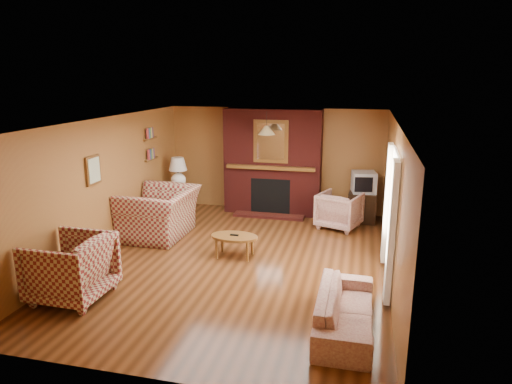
% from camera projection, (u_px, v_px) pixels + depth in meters
% --- Properties ---
extents(floor, '(6.50, 6.50, 0.00)m').
position_uv_depth(floor, '(238.00, 261.00, 7.89)').
color(floor, '#40210D').
rests_on(floor, ground).
extents(ceiling, '(6.50, 6.50, 0.00)m').
position_uv_depth(ceiling, '(236.00, 122.00, 7.29)').
color(ceiling, white).
rests_on(ceiling, wall_back).
extents(wall_back, '(6.50, 0.00, 6.50)m').
position_uv_depth(wall_back, '(275.00, 160.00, 10.65)').
color(wall_back, olive).
rests_on(wall_back, floor).
extents(wall_front, '(6.50, 0.00, 6.50)m').
position_uv_depth(wall_front, '(149.00, 275.00, 4.53)').
color(wall_front, olive).
rests_on(wall_front, floor).
extents(wall_left, '(0.00, 6.50, 6.50)m').
position_uv_depth(wall_left, '(103.00, 186.00, 8.16)').
color(wall_left, olive).
rests_on(wall_left, floor).
extents(wall_right, '(0.00, 6.50, 6.50)m').
position_uv_depth(wall_right, '(393.00, 204.00, 7.03)').
color(wall_right, olive).
rests_on(wall_right, floor).
extents(fireplace, '(2.20, 0.82, 2.40)m').
position_uv_depth(fireplace, '(273.00, 163.00, 10.41)').
color(fireplace, '#4D1410').
rests_on(fireplace, floor).
extents(window_right, '(0.10, 1.85, 2.00)m').
position_uv_depth(window_right, '(390.00, 212.00, 6.87)').
color(window_right, silver).
rests_on(window_right, wall_right).
extents(bookshelf, '(0.09, 0.55, 0.71)m').
position_uv_depth(bookshelf, '(152.00, 145.00, 9.82)').
color(bookshelf, brown).
rests_on(bookshelf, wall_left).
extents(botanical_print, '(0.05, 0.40, 0.50)m').
position_uv_depth(botanical_print, '(93.00, 170.00, 7.78)').
color(botanical_print, brown).
rests_on(botanical_print, wall_left).
extents(pendant_light, '(0.36, 0.36, 0.48)m').
position_uv_depth(pendant_light, '(267.00, 130.00, 9.56)').
color(pendant_light, black).
rests_on(pendant_light, ceiling).
extents(plaid_loveseat, '(1.29, 1.47, 0.95)m').
position_uv_depth(plaid_loveseat, '(160.00, 213.00, 9.02)').
color(plaid_loveseat, maroon).
rests_on(plaid_loveseat, floor).
extents(plaid_armchair, '(1.04, 1.01, 0.93)m').
position_uv_depth(plaid_armchair, '(71.00, 268.00, 6.48)').
color(plaid_armchair, maroon).
rests_on(plaid_armchair, floor).
extents(floral_sofa, '(0.69, 1.75, 0.51)m').
position_uv_depth(floral_sofa, '(345.00, 310.00, 5.75)').
color(floral_sofa, beige).
rests_on(floral_sofa, floor).
extents(floral_armchair, '(1.03, 1.05, 0.75)m').
position_uv_depth(floral_armchair, '(339.00, 210.00, 9.55)').
color(floral_armchair, beige).
rests_on(floral_armchair, floor).
extents(coffee_table, '(0.84, 0.52, 0.41)m').
position_uv_depth(coffee_table, '(234.00, 238.00, 8.01)').
color(coffee_table, brown).
rests_on(coffee_table, floor).
extents(side_table, '(0.48, 0.48, 0.61)m').
position_uv_depth(side_table, '(179.00, 200.00, 10.60)').
color(side_table, brown).
rests_on(side_table, floor).
extents(table_lamp, '(0.42, 0.42, 0.69)m').
position_uv_depth(table_lamp, '(178.00, 171.00, 10.42)').
color(table_lamp, white).
rests_on(table_lamp, side_table).
extents(tv_stand, '(0.62, 0.56, 0.66)m').
position_uv_depth(tv_stand, '(362.00, 207.00, 9.99)').
color(tv_stand, black).
rests_on(tv_stand, floor).
extents(crt_tv, '(0.56, 0.56, 0.45)m').
position_uv_depth(crt_tv, '(364.00, 182.00, 9.84)').
color(crt_tv, '#A3A5AA').
rests_on(crt_tv, tv_stand).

